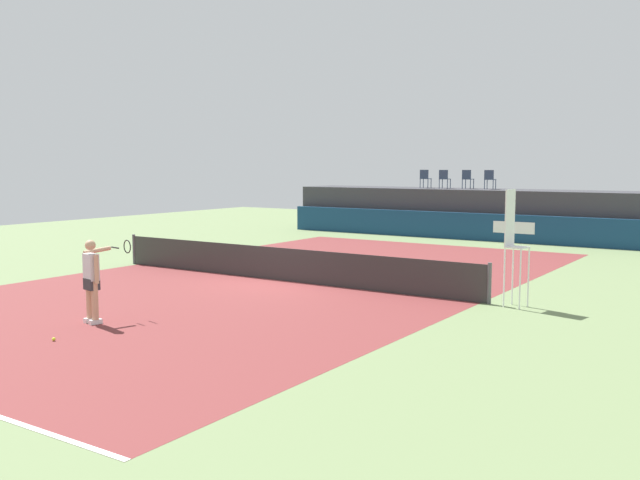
# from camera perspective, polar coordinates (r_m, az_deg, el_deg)

# --- Properties ---
(ground_plane) EXTENTS (48.00, 48.00, 0.00)m
(ground_plane) POSITION_cam_1_polar(r_m,az_deg,el_deg) (22.82, 1.41, -2.28)
(ground_plane) COLOR #6B7F51
(court_inner) EXTENTS (12.00, 22.00, 0.00)m
(court_inner) POSITION_cam_1_polar(r_m,az_deg,el_deg) (20.37, -3.11, -3.29)
(court_inner) COLOR maroon
(court_inner) RESTS_ON ground
(sponsor_wall) EXTENTS (18.00, 0.22, 1.20)m
(sponsor_wall) POSITION_cam_1_polar(r_m,az_deg,el_deg) (32.06, 11.49, 1.11)
(sponsor_wall) COLOR navy
(sponsor_wall) RESTS_ON ground
(spectator_platform) EXTENTS (18.00, 2.80, 2.20)m
(spectator_platform) POSITION_cam_1_polar(r_m,az_deg,el_deg) (33.70, 12.65, 2.17)
(spectator_platform) COLOR #38383D
(spectator_platform) RESTS_ON ground
(spectator_chair_far_left) EXTENTS (0.46, 0.46, 0.89)m
(spectator_chair_far_left) POSITION_cam_1_polar(r_m,az_deg,el_deg) (34.70, 8.51, 5.00)
(spectator_chair_far_left) COLOR #2D3D56
(spectator_chair_far_left) RESTS_ON spectator_platform
(spectator_chair_left) EXTENTS (0.46, 0.46, 0.89)m
(spectator_chair_left) POSITION_cam_1_polar(r_m,az_deg,el_deg) (34.07, 10.04, 4.95)
(spectator_chair_left) COLOR #2D3D56
(spectator_chair_left) RESTS_ON spectator_platform
(spectator_chair_center) EXTENTS (0.44, 0.44, 0.89)m
(spectator_chair_center) POSITION_cam_1_polar(r_m,az_deg,el_deg) (33.97, 11.85, 4.91)
(spectator_chair_center) COLOR #2D3D56
(spectator_chair_center) RESTS_ON spectator_platform
(spectator_chair_right) EXTENTS (0.46, 0.46, 0.89)m
(spectator_chair_right) POSITION_cam_1_polar(r_m,az_deg,el_deg) (33.43, 13.58, 4.85)
(spectator_chair_right) COLOR #2D3D56
(spectator_chair_right) RESTS_ON spectator_platform
(umpire_chair) EXTENTS (0.51, 0.51, 2.76)m
(umpire_chair) POSITION_cam_1_polar(r_m,az_deg,el_deg) (17.05, 15.37, 0.03)
(umpire_chair) COLOR white
(umpire_chair) RESTS_ON ground
(tennis_net) EXTENTS (12.40, 0.02, 0.95)m
(tennis_net) POSITION_cam_1_polar(r_m,az_deg,el_deg) (20.30, -3.11, -1.97)
(tennis_net) COLOR #2D2D2D
(tennis_net) RESTS_ON ground
(net_post_near) EXTENTS (0.10, 0.10, 1.00)m
(net_post_near) POSITION_cam_1_polar(r_m,az_deg,el_deg) (24.49, -14.82, -0.72)
(net_post_near) COLOR #4C4C51
(net_post_near) RESTS_ON ground
(net_post_far) EXTENTS (0.10, 0.10, 1.00)m
(net_post_far) POSITION_cam_1_polar(r_m,az_deg,el_deg) (17.35, 13.55, -3.44)
(net_post_far) COLOR #4C4C51
(net_post_far) RESTS_ON ground
(tennis_player) EXTENTS (0.57, 1.22, 1.77)m
(tennis_player) POSITION_cam_1_polar(r_m,az_deg,el_deg) (15.53, -17.93, -2.95)
(tennis_player) COLOR white
(tennis_player) RESTS_ON court_inner
(tennis_ball) EXTENTS (0.07, 0.07, 0.07)m
(tennis_ball) POSITION_cam_1_polar(r_m,az_deg,el_deg) (14.37, -20.76, -7.52)
(tennis_ball) COLOR #D8EA33
(tennis_ball) RESTS_ON court_inner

